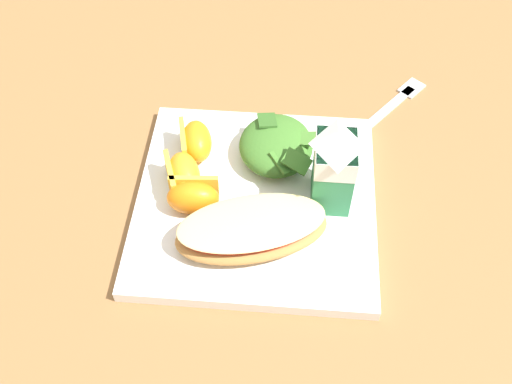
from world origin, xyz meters
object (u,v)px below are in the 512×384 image
Objects in this scene: cheesy_pizza_bread at (253,230)px; green_salad_pile at (276,145)px; orange_wedge_front at (195,141)px; metal_fork at (387,109)px; orange_wedge_rear at (193,197)px; orange_wedge_middle at (183,174)px; white_plate at (256,201)px; milk_carton at (334,164)px.

cheesy_pizza_bread is 0.13m from green_salad_pile.
cheesy_pizza_bread is at bearing -8.13° from green_salad_pile.
orange_wedge_front is 0.42× the size of metal_fork.
green_salad_pile is at bearing -53.12° from metal_fork.
orange_wedge_rear is at bearing -118.21° from cheesy_pizza_bread.
orange_wedge_middle is at bearing -7.93° from orange_wedge_front.
cheesy_pizza_bread is at bearing 1.68° from white_plate.
orange_wedge_front is at bearing -146.62° from cheesy_pizza_bread.
milk_carton is 0.18m from orange_wedge_middle.
milk_carton is at bearing 88.60° from orange_wedge_middle.
orange_wedge_middle is (-0.01, -0.09, 0.03)m from white_plate.
orange_wedge_middle is (0.05, -0.01, 0.00)m from orange_wedge_front.
white_plate is 0.09m from orange_wedge_middle.
milk_carton is at bearing 128.28° from cheesy_pizza_bread.
orange_wedge_middle is at bearing -57.07° from metal_fork.
milk_carton reaches higher than metal_fork.
orange_wedge_middle is at bearing -152.36° from orange_wedge_rear.
orange_wedge_middle reaches higher than cheesy_pizza_bread.
green_salad_pile is 0.10m from orange_wedge_front.
milk_carton is (0.06, 0.07, 0.04)m from green_salad_pile.
green_salad_pile is at bearing 116.94° from orange_wedge_middle.
green_salad_pile is 0.12m from orange_wedge_rear.
milk_carton is at bearing 71.01° from orange_wedge_front.
milk_carton is 0.70× the size of metal_fork.
milk_carton is 0.16m from orange_wedge_rear.
cheesy_pizza_bread is 2.78× the size of orange_wedge_front.
orange_wedge_rear is at bearing -50.26° from metal_fork.
white_plate is at bearing 50.91° from orange_wedge_front.
milk_carton is 1.65× the size of orange_wedge_front.
metal_fork is at bearing 114.27° from orange_wedge_front.
cheesy_pizza_bread is at bearing -34.84° from metal_fork.
green_salad_pile reaches higher than orange_wedge_middle.
milk_carton is 0.20m from metal_fork.
cheesy_pizza_bread is at bearing 33.38° from orange_wedge_front.
white_plate is 0.07m from green_salad_pile.
metal_fork is (-0.20, 0.23, -0.03)m from orange_wedge_rear.
cheesy_pizza_bread is 1.76× the size of green_salad_pile.
green_salad_pile is at bearing 90.81° from orange_wedge_front.
orange_wedge_middle is 1.10× the size of orange_wedge_rear.
orange_wedge_rear is at bearing 27.64° from orange_wedge_middle.
orange_wedge_middle is 0.30m from metal_fork.
orange_wedge_rear reaches higher than cheesy_pizza_bread.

